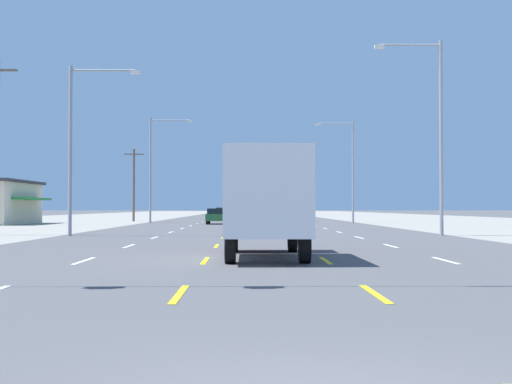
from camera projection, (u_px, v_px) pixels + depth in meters
ground_plane at (252, 222)px, 71.04m from camera, size 572.00×572.00×0.00m
lot_apron_left at (16, 222)px, 70.69m from camera, size 28.00×440.00×0.01m
lot_apron_right at (485, 222)px, 71.40m from camera, size 28.00×440.00×0.01m
lane_markings at (250, 217)px, 109.53m from camera, size 10.64×227.60×0.01m
signal_span_wire at (250, 27)px, 13.06m from camera, size 26.05×0.52×8.89m
box_truck_center_turn_nearest at (265, 198)px, 20.86m from camera, size 2.40×7.20×3.23m
sedan_inner_left_near at (216, 216)px, 63.15m from camera, size 1.80×4.50×1.46m
hatchback_inner_left_mid at (222, 213)px, 88.87m from camera, size 1.72×3.90×1.54m
suv_inner_right_midfar at (278, 211)px, 90.47m from camera, size 1.98×4.90×1.98m
sedan_inner_right_far at (272, 212)px, 113.07m from camera, size 1.80×4.50×1.46m
streetlight_left_row_0 at (78, 137)px, 36.75m from camera, size 3.88×0.26×9.30m
streetlight_right_row_0 at (435, 124)px, 37.05m from camera, size 3.75×0.26×10.75m
streetlight_left_row_1 at (155, 162)px, 67.41m from camera, size 4.33×0.26×10.55m
streetlight_right_row_1 at (349, 164)px, 67.69m from camera, size 3.82×0.26×10.25m
utility_pole_left_row_1 at (134, 183)px, 74.94m from camera, size 2.20×0.26×8.08m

